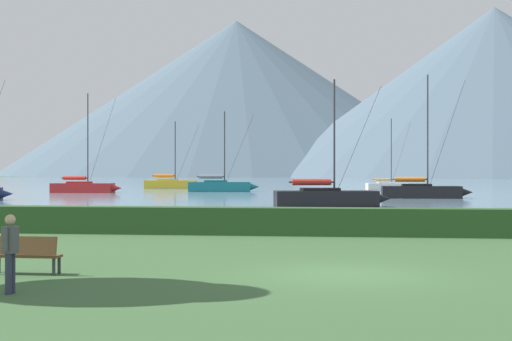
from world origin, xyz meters
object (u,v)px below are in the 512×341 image
at_px(sailboat_slip_3, 220,186).
at_px(sailboat_slip_6, 84,187).
at_px(park_bench_near_path, 25,253).
at_px(person_seated_viewer, 10,247).
at_px(sailboat_slip_0, 327,197).
at_px(sailboat_slip_2, 172,183).
at_px(sailboat_slip_8, 422,191).
at_px(sailboat_slip_4, 388,186).

relative_size(sailboat_slip_3, sailboat_slip_6, 0.85).
distance_m(park_bench_near_path, person_seated_viewer, 2.97).
distance_m(sailboat_slip_0, sailboat_slip_2, 57.67).
xyz_separation_m(sailboat_slip_8, person_seated_viewer, (-13.93, -55.65, 0.27)).
bearing_deg(sailboat_slip_8, sailboat_slip_6, 160.41).
xyz_separation_m(sailboat_slip_6, person_seated_viewer, (23.20, -68.28, 0.29)).
bearing_deg(park_bench_near_path, sailboat_slip_8, 75.36).
relative_size(sailboat_slip_2, sailboat_slip_8, 0.85).
height_order(sailboat_slip_0, sailboat_slip_6, sailboat_slip_6).
xyz_separation_m(sailboat_slip_4, sailboat_slip_6, (-35.71, -17.38, 0.14)).
bearing_deg(sailboat_slip_6, sailboat_slip_4, 24.20).
relative_size(sailboat_slip_6, sailboat_slip_8, 1.00).
xyz_separation_m(sailboat_slip_2, sailboat_slip_4, (30.68, -5.13, -0.15)).
height_order(sailboat_slip_8, person_seated_viewer, sailboat_slip_8).
bearing_deg(sailboat_slip_4, sailboat_slip_0, -108.09).
bearing_deg(sailboat_slip_2, person_seated_viewer, -85.20).
distance_m(sailboat_slip_4, sailboat_slip_6, 39.71).
bearing_deg(sailboat_slip_4, sailboat_slip_8, -97.08).
bearing_deg(sailboat_slip_2, sailboat_slip_4, -16.01).
bearing_deg(sailboat_slip_2, sailboat_slip_8, -54.11).
xyz_separation_m(sailboat_slip_4, person_seated_viewer, (-12.51, -85.66, 0.42)).
height_order(sailboat_slip_2, person_seated_viewer, sailboat_slip_2).
bearing_deg(park_bench_near_path, sailboat_slip_3, 96.92).
height_order(sailboat_slip_0, sailboat_slip_3, sailboat_slip_3).
xyz_separation_m(sailboat_slip_3, person_seated_viewer, (8.33, -74.95, 0.26)).
relative_size(sailboat_slip_0, sailboat_slip_4, 0.95).
distance_m(sailboat_slip_0, sailboat_slip_8, 19.28).
xyz_separation_m(sailboat_slip_6, park_bench_near_path, (22.26, -65.50, -0.15)).
height_order(sailboat_slip_6, person_seated_viewer, sailboat_slip_6).
bearing_deg(sailboat_slip_8, sailboat_slip_3, 138.28).
relative_size(sailboat_slip_6, park_bench_near_path, 6.55).
xyz_separation_m(sailboat_slip_6, sailboat_slip_8, (37.13, -12.64, 0.01)).
distance_m(sailboat_slip_3, sailboat_slip_4, 23.44).
relative_size(sailboat_slip_2, sailboat_slip_4, 1.02).
xyz_separation_m(sailboat_slip_4, park_bench_near_path, (-13.45, -82.88, -0.02)).
bearing_deg(sailboat_slip_3, person_seated_viewer, -92.75).
bearing_deg(person_seated_viewer, sailboat_slip_6, 106.08).
relative_size(sailboat_slip_4, person_seated_viewer, 5.76).
xyz_separation_m(sailboat_slip_4, sailboat_slip_8, (1.42, -30.02, 0.15)).
xyz_separation_m(sailboat_slip_0, sailboat_slip_3, (-13.94, 36.70, 0.03)).
relative_size(sailboat_slip_0, sailboat_slip_3, 0.92).
bearing_deg(sailboat_slip_4, person_seated_viewer, -108.11).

